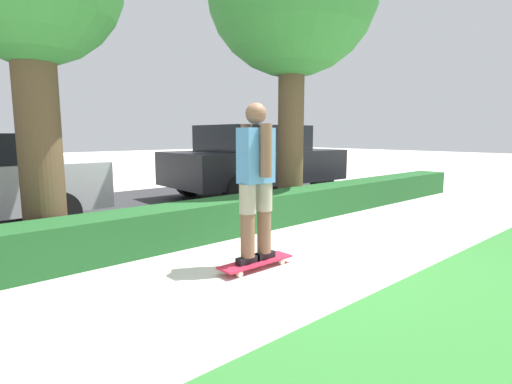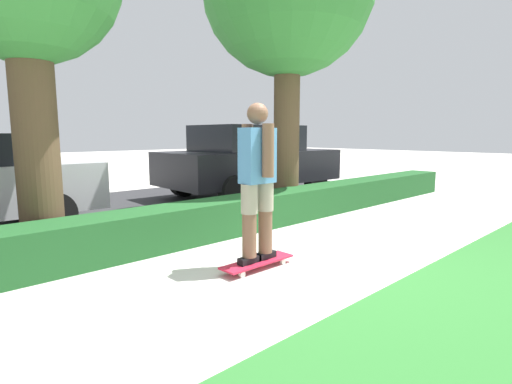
% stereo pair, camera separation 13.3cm
% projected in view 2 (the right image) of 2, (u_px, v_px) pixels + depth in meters
% --- Properties ---
extents(ground_plane, '(60.00, 60.00, 0.00)m').
position_uv_depth(ground_plane, '(308.00, 261.00, 4.47)').
color(ground_plane, beige).
extents(street_asphalt, '(12.98, 5.00, 0.01)m').
position_uv_depth(street_asphalt, '(134.00, 210.00, 7.49)').
color(street_asphalt, '#2D2D30').
rests_on(street_asphalt, ground_plane).
extents(hedge_row, '(12.98, 0.60, 0.50)m').
position_uv_depth(hedge_row, '(219.00, 218.00, 5.59)').
color(hedge_row, '#1E5123').
rests_on(hedge_row, ground_plane).
extents(skateboard, '(0.87, 0.24, 0.08)m').
position_uv_depth(skateboard, '(257.00, 262.00, 4.22)').
color(skateboard, red).
rests_on(skateboard, ground_plane).
extents(skater_person, '(0.49, 0.42, 1.64)m').
position_uv_depth(skater_person, '(257.00, 179.00, 4.09)').
color(skater_person, black).
rests_on(skater_person, skateboard).
extents(parked_car_middle, '(4.26, 2.10, 1.61)m').
position_uv_depth(parked_car_middle, '(250.00, 160.00, 9.26)').
color(parked_car_middle, black).
rests_on(parked_car_middle, ground_plane).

